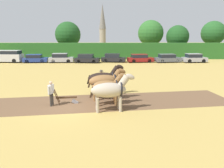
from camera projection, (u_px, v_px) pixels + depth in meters
ground_plane at (69, 107)px, 14.71m from camera, size 240.00×240.00×0.00m
plowed_furrow_strip at (49, 104)px, 15.21m from camera, size 26.66×7.69×0.01m
hedgerow at (96, 51)px, 43.26m from camera, size 78.68×1.81×3.14m
tree_left at (68, 35)px, 47.53m from camera, size 5.53×5.53×7.50m
tree_center_left at (151, 33)px, 48.51m from camera, size 5.64×5.64×7.89m
tree_center at (178, 37)px, 46.82m from camera, size 4.81×4.81×6.71m
tree_center_right at (213, 33)px, 48.96m from camera, size 5.32×5.32×7.72m
church_spire at (103, 26)px, 70.18m from camera, size 2.20×2.20×14.32m
draft_horse_lead_left at (110, 90)px, 13.63m from camera, size 2.90×1.27×2.46m
draft_horse_lead_right at (108, 87)px, 14.88m from camera, size 2.64×1.18×2.28m
draft_horse_trail_left at (106, 81)px, 16.09m from camera, size 2.88×1.29×2.40m
draft_horse_trail_right at (104, 78)px, 17.32m from camera, size 3.00×1.24×2.50m
plow at (68, 99)px, 15.33m from camera, size 1.71×0.55×1.13m
farmer_at_plow at (51, 91)px, 14.70m from camera, size 0.32×0.67×1.72m
farmer_beside_team at (101, 78)px, 19.42m from camera, size 0.49×0.50×1.70m
parked_van at (8, 56)px, 37.82m from camera, size 5.07×2.31×2.09m
parked_car_left at (35, 59)px, 37.68m from camera, size 4.22×2.17×1.42m
parked_car_center_left at (61, 58)px, 37.74m from camera, size 4.23×2.04×1.59m
parked_car_center at (87, 59)px, 37.46m from camera, size 4.39×2.24×1.47m
parked_car_center_right at (113, 58)px, 38.34m from camera, size 4.39×2.35×1.48m
parked_car_right at (140, 58)px, 38.04m from camera, size 4.64×2.33×1.42m
parked_car_far_right at (168, 58)px, 37.96m from camera, size 4.66×2.52×1.46m
parked_car_end_right at (194, 58)px, 37.85m from camera, size 4.19×2.19×1.53m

